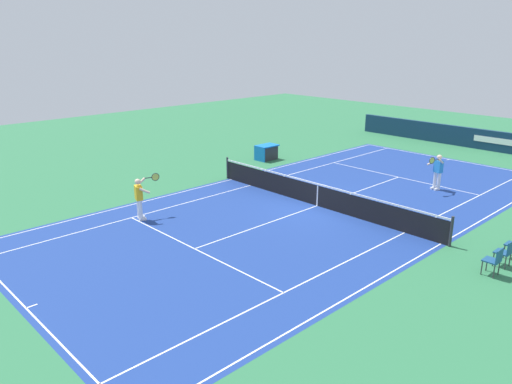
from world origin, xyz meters
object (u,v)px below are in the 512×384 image
at_px(tennis_player_far, 438,170).
at_px(tennis_ball, 277,183).
at_px(spectator_chair_2, 506,251).
at_px(equipment_cart_tarped, 267,152).
at_px(spectator_chair_3, 495,260).
at_px(tennis_net, 318,195).
at_px(tennis_player_near, 140,197).

relative_size(tennis_player_far, tennis_ball, 25.71).
relative_size(tennis_ball, spectator_chair_2, 0.08).
distance_m(tennis_player_far, equipment_cart_tarped, 9.70).
bearing_deg(tennis_ball, spectator_chair_3, 78.37).
xyz_separation_m(tennis_player_far, spectator_chair_3, (6.90, 5.37, -0.41)).
distance_m(tennis_ball, spectator_chair_2, 11.24).
bearing_deg(equipment_cart_tarped, tennis_player_far, 99.49).
distance_m(tennis_net, spectator_chair_2, 7.68).
bearing_deg(spectator_chair_2, tennis_ball, -97.40).
distance_m(tennis_player_near, spectator_chair_3, 12.46).
bearing_deg(tennis_player_far, spectator_chair_2, 41.55).
relative_size(tennis_player_far, spectator_chair_2, 1.93).
relative_size(tennis_player_far, spectator_chair_3, 1.93).
bearing_deg(spectator_chair_3, tennis_net, -98.33).
bearing_deg(spectator_chair_2, spectator_chair_3, 0.00).
relative_size(tennis_net, tennis_player_near, 6.89).
height_order(tennis_player_near, equipment_cart_tarped, tennis_player_near).
xyz_separation_m(spectator_chair_2, spectator_chair_3, (0.84, 0.00, 0.00)).
xyz_separation_m(tennis_ball, spectator_chair_3, (2.29, 11.14, 0.49)).
height_order(spectator_chair_3, equipment_cart_tarped, spectator_chair_3).
bearing_deg(tennis_player_far, tennis_ball, -51.38).
distance_m(tennis_player_near, equipment_cart_tarped, 11.00).
height_order(tennis_net, spectator_chair_2, tennis_net).
xyz_separation_m(tennis_net, spectator_chair_2, (0.28, 7.68, 0.03)).
xyz_separation_m(tennis_player_near, tennis_player_far, (-11.99, 6.00, 0.00)).
bearing_deg(spectator_chair_3, tennis_player_far, -142.13).
height_order(tennis_player_far, spectator_chair_2, tennis_player_far).
height_order(tennis_player_near, tennis_player_far, same).
height_order(tennis_ball, equipment_cart_tarped, equipment_cart_tarped).
bearing_deg(tennis_net, spectator_chair_2, 87.91).
bearing_deg(tennis_player_near, tennis_net, 149.34).
distance_m(tennis_net, tennis_player_near, 7.24).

